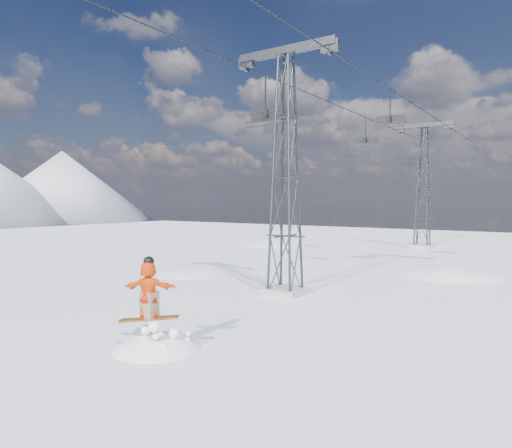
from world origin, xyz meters
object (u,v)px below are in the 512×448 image
(lift_tower_near, at_px, (286,177))
(snowboarder_jump, at_px, (157,402))
(lift_tower_far, at_px, (423,189))
(lift_chair_near, at_px, (266,117))

(lift_tower_near, height_order, snowboarder_jump, lift_tower_near)
(snowboarder_jump, bearing_deg, lift_tower_far, 91.31)
(lift_tower_near, bearing_deg, snowboarder_jump, -85.03)
(lift_tower_far, xyz_separation_m, snowboarder_jump, (0.77, -33.90, -7.10))
(lift_tower_far, relative_size, snowboarder_jump, 1.69)
(lift_chair_near, bearing_deg, lift_tower_near, -38.80)
(lift_tower_far, relative_size, lift_chair_near, 4.31)
(lift_tower_far, distance_m, lift_chair_near, 23.56)
(lift_tower_far, bearing_deg, lift_tower_near, -90.00)
(lift_tower_far, xyz_separation_m, lift_chair_near, (-2.20, -23.23, 3.26))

